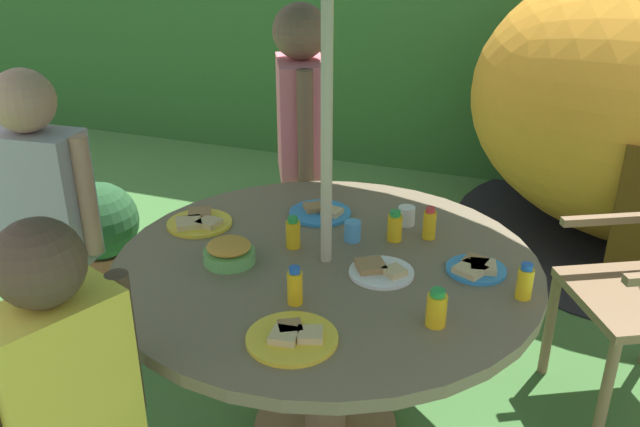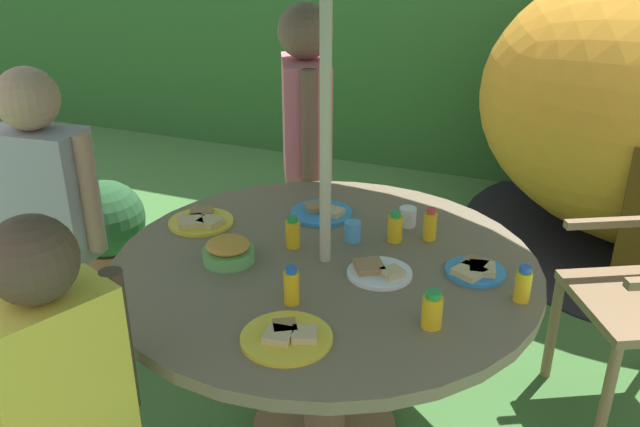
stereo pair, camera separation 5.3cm
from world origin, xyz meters
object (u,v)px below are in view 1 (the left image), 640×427
plate_far_left (293,337)px  snack_bowl (229,252)px  potted_plant (100,229)px  child_in_pink_shirt (301,120)px  plate_back_edge (476,268)px  juice_bottle_near_left (395,227)px  juice_bottle_far_right (295,287)px  child_in_grey_shirt (41,198)px  juice_bottle_mid_left (293,233)px  juice_bottle_front_edge (437,309)px  juice_bottle_center_back (525,282)px  child_in_yellow_shirt (63,386)px  plate_center_front (321,212)px  plate_mid_right (380,271)px  cup_near (352,231)px  juice_bottle_spot_a (429,224)px  garden_table (326,294)px  plate_near_right (199,222)px  cup_far (406,216)px

plate_far_left → snack_bowl: bearing=137.5°
potted_plant → child_in_pink_shirt: (0.98, 0.25, 0.59)m
plate_back_edge → juice_bottle_near_left: (-0.30, 0.13, 0.04)m
plate_back_edge → juice_bottle_far_right: (-0.46, -0.37, 0.04)m
child_in_pink_shirt → child_in_grey_shirt: child_in_pink_shirt is taller
juice_bottle_mid_left → juice_bottle_front_edge: bearing=-28.2°
juice_bottle_center_back → child_in_yellow_shirt: bearing=-138.8°
snack_bowl → plate_center_front: size_ratio=0.73×
juice_bottle_front_edge → child_in_pink_shirt: bearing=127.3°
plate_mid_right → cup_near: cup_near is taller
child_in_pink_shirt → child_in_yellow_shirt: size_ratio=1.20×
juice_bottle_spot_a → child_in_grey_shirt: bearing=-163.9°
juice_bottle_center_back → child_in_pink_shirt: bearing=140.3°
potted_plant → juice_bottle_mid_left: bearing=-23.9°
juice_bottle_front_edge → plate_back_edge: bearing=79.9°
child_in_grey_shirt → juice_bottle_center_back: (1.66, 0.09, -0.05)m
juice_bottle_center_back → juice_bottle_mid_left: (-0.75, 0.06, -0.00)m
garden_table → plate_near_right: bearing=170.5°
child_in_grey_shirt → juice_bottle_front_edge: size_ratio=11.52×
plate_mid_right → juice_bottle_far_right: size_ratio=1.72×
garden_table → plate_mid_right: bearing=-8.3°
snack_bowl → plate_far_left: bearing=-42.5°
juice_bottle_front_edge → snack_bowl: bearing=170.0°
child_in_pink_shirt → child_in_yellow_shirt: (0.09, -1.71, -0.15)m
plate_back_edge → plate_mid_right: (-0.28, -0.12, -0.00)m
plate_back_edge → cup_far: 0.39m
garden_table → plate_mid_right: size_ratio=6.79×
garden_table → cup_near: (0.04, 0.16, 0.17)m
juice_bottle_far_right → juice_bottle_front_edge: 0.40m
juice_bottle_center_back → cup_far: juice_bottle_center_back is taller
child_in_pink_shirt → juice_bottle_front_edge: child_in_pink_shirt is taller
juice_bottle_mid_left → child_in_grey_shirt: bearing=-170.5°
garden_table → plate_back_edge: plate_back_edge is taller
plate_back_edge → juice_bottle_mid_left: 0.61m
potted_plant → cup_far: size_ratio=7.86×
plate_mid_right → plate_far_left: same height
plate_mid_right → cup_near: (-0.15, 0.19, 0.02)m
plate_far_left → juice_bottle_mid_left: bearing=112.4°
child_in_grey_shirt → plate_near_right: (0.52, 0.19, -0.09)m
garden_table → plate_center_front: (-0.14, 0.32, 0.14)m
plate_mid_right → potted_plant: bearing=158.3°
child_in_pink_shirt → child_in_grey_shirt: (-0.61, -0.96, -0.08)m
potted_plant → plate_mid_right: 1.77m
garden_table → juice_bottle_near_left: 0.33m
plate_back_edge → juice_bottle_center_back: (0.15, -0.11, 0.04)m
snack_bowl → plate_center_front: snack_bowl is taller
juice_bottle_far_right → cup_far: size_ratio=1.72×
plate_mid_right → juice_bottle_far_right: (-0.19, -0.25, 0.04)m
plate_center_front → juice_bottle_far_right: size_ratio=1.95×
child_in_pink_shirt → juice_bottle_front_edge: bearing=10.6°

